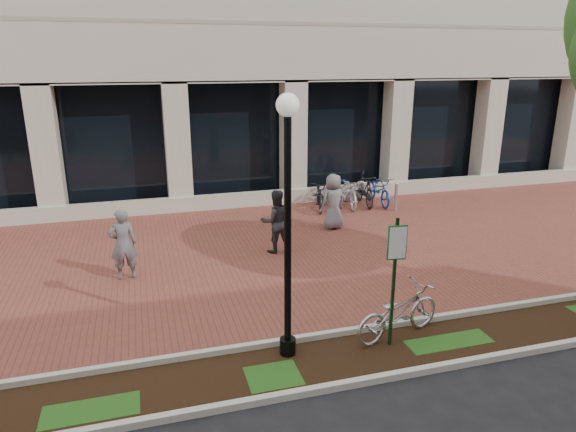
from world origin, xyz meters
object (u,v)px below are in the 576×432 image
object	(u,v)px
lamppost	(288,217)
bollard	(396,197)
pedestrian_left	(123,244)
pedestrian_mid	(276,221)
bike_rack_cluster	(350,191)
locked_bicycle	(398,312)
parking_sign	(395,266)
pedestrian_right	(333,202)

from	to	relation	value
lamppost	bollard	bearing A→B (deg)	51.18
pedestrian_left	pedestrian_mid	distance (m)	3.88
pedestrian_mid	bike_rack_cluster	world-z (taller)	pedestrian_mid
locked_bicycle	pedestrian_left	distance (m)	6.37
bollard	parking_sign	bearing A→B (deg)	-118.21
pedestrian_left	bollard	bearing A→B (deg)	-166.68
lamppost	locked_bicycle	xyz separation A→B (m)	(2.11, 0.01, -2.01)
parking_sign	locked_bicycle	bearing A→B (deg)	50.63
bollard	pedestrian_right	bearing A→B (deg)	-157.57
locked_bicycle	pedestrian_left	size ratio (longest dim) A/B	1.12
lamppost	bike_rack_cluster	distance (m)	9.78
pedestrian_left	bollard	xyz separation A→B (m)	(8.64, 3.20, -0.34)
lamppost	pedestrian_left	bearing A→B (deg)	123.36
parking_sign	locked_bicycle	world-z (taller)	parking_sign
locked_bicycle	pedestrian_left	xyz separation A→B (m)	(-4.84, 4.13, 0.35)
parking_sign	pedestrian_left	bearing A→B (deg)	143.73
pedestrian_mid	locked_bicycle	bearing A→B (deg)	100.65
parking_sign	pedestrian_mid	distance (m)	5.17
parking_sign	pedestrian_right	world-z (taller)	parking_sign
parking_sign	locked_bicycle	distance (m)	1.09
bollard	bike_rack_cluster	distance (m)	1.60
pedestrian_right	bike_rack_cluster	size ratio (longest dim) A/B	0.52
pedestrian_mid	bollard	size ratio (longest dim) A/B	1.70
locked_bicycle	bollard	bearing A→B (deg)	-42.68
locked_bicycle	bike_rack_cluster	distance (m)	8.73
pedestrian_right	bike_rack_cluster	world-z (taller)	pedestrian_right
bike_rack_cluster	parking_sign	bearing A→B (deg)	-98.33
locked_bicycle	bike_rack_cluster	bearing A→B (deg)	-32.37
locked_bicycle	bollard	distance (m)	8.27
lamppost	pedestrian_left	world-z (taller)	lamppost
bike_rack_cluster	pedestrian_left	bearing A→B (deg)	-140.47
pedestrian_left	pedestrian_mid	bearing A→B (deg)	-176.78
lamppost	locked_bicycle	size ratio (longest dim) A/B	2.34
bike_rack_cluster	lamppost	bearing A→B (deg)	-109.33
pedestrian_left	bike_rack_cluster	size ratio (longest dim) A/B	0.53
pedestrian_left	lamppost	bearing A→B (deg)	116.34
locked_bicycle	bike_rack_cluster	size ratio (longest dim) A/B	0.59
parking_sign	pedestrian_left	size ratio (longest dim) A/B	1.41
pedestrian_mid	bollard	bearing A→B (deg)	-153.80
pedestrian_left	bollard	world-z (taller)	pedestrian_left
pedestrian_right	bollard	xyz separation A→B (m)	(2.68, 1.11, -0.33)
locked_bicycle	lamppost	bearing A→B (deg)	75.01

